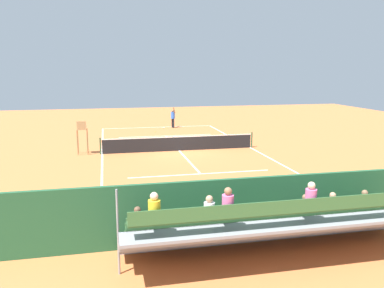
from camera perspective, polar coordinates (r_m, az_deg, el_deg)
ground_plane at (r=26.40m, az=-1.86°, el=-0.97°), size 60.00×60.00×0.00m
court_line_markings at (r=26.43m, az=-1.87°, el=-0.95°), size 10.10×22.20×0.01m
tennis_net at (r=26.30m, az=-1.87°, el=0.10°), size 10.30×0.10×1.07m
backdrop_wall at (r=13.10m, az=9.53°, el=-8.91°), size 18.00×0.16×2.00m
bleacher_stand at (r=11.93m, az=11.64°, el=-11.27°), size 9.06×2.40×2.48m
umpire_chair at (r=26.00m, az=-15.53°, el=1.40°), size 0.67×0.67×2.14m
courtside_bench at (r=14.63m, az=15.32°, el=-8.87°), size 1.80×0.40×0.93m
equipment_bag at (r=14.05m, az=10.03°, el=-11.12°), size 0.90×0.36×0.36m
tennis_player at (r=36.55m, az=-2.77°, el=3.93°), size 0.47×0.55×1.93m
tennis_racket at (r=36.73m, az=-4.12°, el=2.38°), size 0.36×0.58×0.03m
tennis_ball_near at (r=36.02m, az=-3.62°, el=2.24°), size 0.07×0.07×0.07m
tennis_ball_far at (r=34.22m, az=-5.35°, el=1.76°), size 0.07×0.07×0.07m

